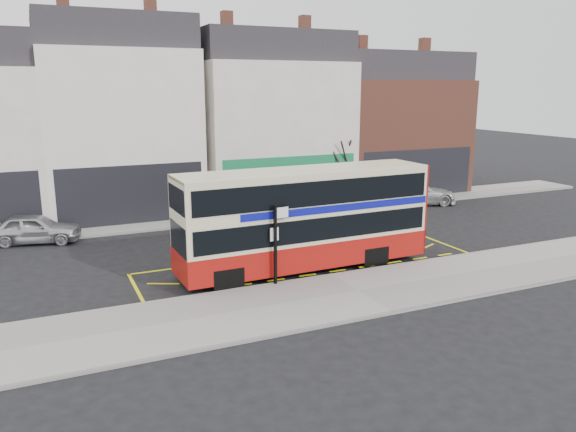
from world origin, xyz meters
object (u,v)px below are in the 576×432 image
double_decker_bus (305,218)px  car_grey (267,209)px  street_tree_right (337,148)px  car_white (415,193)px  car_silver (35,229)px  bus_stop_post (277,237)px

double_decker_bus → car_grey: 8.45m
double_decker_bus → street_tree_right: size_ratio=1.98×
car_white → car_silver: bearing=108.1°
bus_stop_post → car_grey: (3.48, 9.54, -1.19)m
double_decker_bus → bus_stop_post: size_ratio=3.51×
double_decker_bus → bus_stop_post: 2.28m
bus_stop_post → street_tree_right: street_tree_right is taller
car_silver → street_tree_right: 17.28m
double_decker_bus → car_grey: (1.68, 8.16, -1.42)m
bus_stop_post → car_silver: bearing=121.6°
double_decker_bus → street_tree_right: 12.82m
car_silver → car_grey: car_grey is taller
double_decker_bus → car_white: (11.74, 8.67, -1.39)m
bus_stop_post → car_silver: 12.83m
double_decker_bus → street_tree_right: bearing=54.0°
car_white → street_tree_right: 5.59m
double_decker_bus → car_white: size_ratio=2.02×
car_white → car_grey: bearing=110.9°
car_silver → car_grey: bearing=-77.0°
car_grey → car_silver: bearing=94.7°
bus_stop_post → car_white: (13.54, 10.05, -1.16)m
car_silver → street_tree_right: bearing=-68.3°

